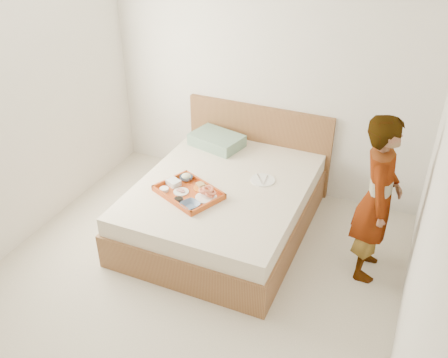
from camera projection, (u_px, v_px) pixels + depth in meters
ground at (181, 293)px, 4.26m from camera, size 3.50×4.00×0.01m
wall_back at (265, 75)px, 5.12m from camera, size 3.50×0.01×2.60m
wall_right at (428, 221)px, 2.97m from camera, size 0.01×4.00×2.60m
bed at (223, 206)px, 4.91m from camera, size 1.65×2.00×0.53m
headboard at (258, 145)px, 5.55m from camera, size 1.65×0.06×0.95m
pillow at (217, 140)px, 5.39m from camera, size 0.61×0.49×0.13m
tray at (189, 192)px, 4.59m from camera, size 0.71×0.62×0.05m
prawn_plate at (206, 198)px, 4.52m from camera, size 0.27×0.27×0.01m
navy_bowl_big at (190, 205)px, 4.39m from camera, size 0.22×0.22×0.04m
sauce_dish at (179, 200)px, 4.47m from camera, size 0.11×0.11×0.03m
meat_plate at (181, 192)px, 4.60m from camera, size 0.19×0.19×0.01m
bread_plate at (201, 188)px, 4.65m from camera, size 0.19×0.19×0.01m
salad_bowl at (186, 178)px, 4.78m from camera, size 0.17×0.17×0.04m
plastic_tub at (173, 183)px, 4.70m from camera, size 0.15×0.14×0.05m
cheese_round at (164, 189)px, 4.62m from camera, size 0.11×0.11×0.03m
dinner_plate at (263, 180)px, 4.81m from camera, size 0.30×0.30×0.01m
person at (377, 199)px, 4.12m from camera, size 0.41×0.59×1.53m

